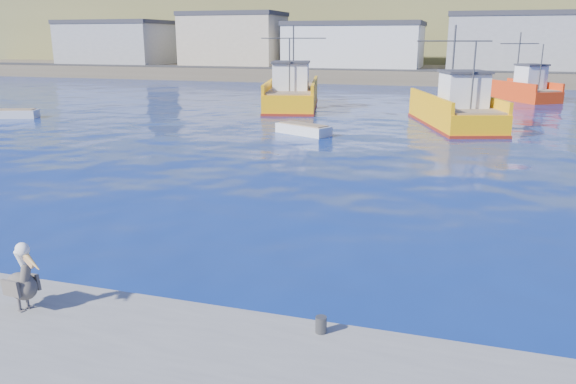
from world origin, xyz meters
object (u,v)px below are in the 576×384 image
(skiff_left, at_px, (12,114))
(skiff_mid, at_px, (303,130))
(trawler_yellow_a, at_px, (292,94))
(pelican, at_px, (22,281))
(trawler_yellow_b, at_px, (456,111))
(boat_orange, at_px, (523,89))

(skiff_left, distance_m, skiff_mid, 21.76)
(trawler_yellow_a, distance_m, pelican, 36.93)
(trawler_yellow_a, distance_m, skiff_mid, 13.37)
(skiff_left, bearing_deg, skiff_mid, -1.57)
(trawler_yellow_b, bearing_deg, skiff_left, -169.89)
(trawler_yellow_b, height_order, pelican, trawler_yellow_b)
(boat_orange, xyz_separation_m, skiff_mid, (-13.95, -24.26, -0.77))
(boat_orange, height_order, skiff_mid, boat_orange)
(trawler_yellow_b, distance_m, pelican, 30.73)
(trawler_yellow_b, xyz_separation_m, skiff_left, (-30.21, -5.39, -0.74))
(skiff_mid, distance_m, pelican, 23.96)
(skiff_left, bearing_deg, boat_orange, 33.54)
(boat_orange, height_order, skiff_left, boat_orange)
(trawler_yellow_b, relative_size, pelican, 7.88)
(trawler_yellow_a, bearing_deg, pelican, -80.91)
(trawler_yellow_b, xyz_separation_m, boat_orange, (5.49, 18.27, 0.02))
(boat_orange, relative_size, skiff_left, 2.20)
(skiff_left, height_order, skiff_mid, skiff_left)
(skiff_left, distance_m, pelican, 33.67)
(boat_orange, distance_m, pelican, 49.79)
(boat_orange, bearing_deg, pelican, -104.69)
(trawler_yellow_b, xyz_separation_m, pelican, (-7.14, -29.89, 0.10))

